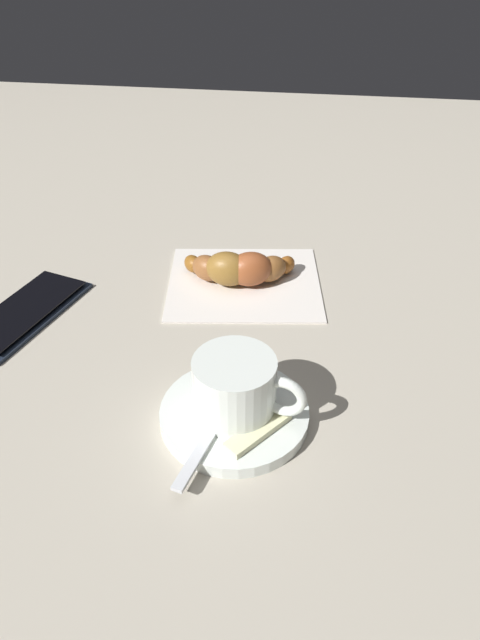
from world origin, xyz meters
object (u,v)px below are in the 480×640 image
at_px(espresso_cup, 237,386).
at_px(teaspoon, 229,403).
at_px(croissant, 239,268).
at_px(sugar_packet, 258,431).
at_px(napkin, 244,282).
at_px(saucer, 234,414).
at_px(cell_phone, 24,312).

height_order(espresso_cup, teaspoon, espresso_cup).
height_order(teaspoon, croissant, croissant).
relative_size(sugar_packet, napkin, 0.36).
distance_m(saucer, espresso_cup, 0.03).
relative_size(teaspoon, croissant, 1.05).
distance_m(saucer, croissant, 0.21).
relative_size(teaspoon, napkin, 0.83).
distance_m(saucer, napkin, 0.21).
height_order(napkin, cell_phone, cell_phone).
xyz_separation_m(espresso_cup, teaspoon, (-0.00, -0.01, -0.02)).
relative_size(espresso_cup, croissant, 0.69).
distance_m(teaspoon, cell_phone, 0.26).
height_order(sugar_packet, croissant, croissant).
bearing_deg(napkin, saucer, 5.44).
xyz_separation_m(teaspoon, cell_phone, (-0.11, -0.23, -0.01)).
relative_size(teaspoon, cell_phone, 0.87).
bearing_deg(cell_phone, croissant, 112.98).
bearing_deg(croissant, espresso_cup, 7.63).
bearing_deg(teaspoon, cell_phone, -115.39).
relative_size(saucer, teaspoon, 0.88).
height_order(teaspoon, napkin, teaspoon).
xyz_separation_m(teaspoon, napkin, (-0.20, -0.01, -0.01)).
bearing_deg(saucer, cell_phone, -115.64).
xyz_separation_m(napkin, cell_phone, (0.09, -0.22, 0.00)).
xyz_separation_m(saucer, espresso_cup, (-0.00, 0.00, 0.03)).
bearing_deg(napkin, croissant, -63.39).
relative_size(sugar_packet, cell_phone, 0.38).
relative_size(teaspoon, sugar_packet, 2.30).
xyz_separation_m(saucer, cell_phone, (-0.11, -0.24, -0.00)).
relative_size(espresso_cup, napkin, 0.55).
bearing_deg(cell_phone, saucer, 64.36).
xyz_separation_m(espresso_cup, sugar_packet, (0.02, 0.02, -0.02)).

